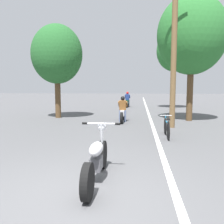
{
  "coord_description": "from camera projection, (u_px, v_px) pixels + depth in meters",
  "views": [
    {
      "loc": [
        1.03,
        -3.64,
        1.78
      ],
      "look_at": [
        0.07,
        4.62,
        0.9
      ],
      "focal_mm": 38.0,
      "sensor_mm": 36.0,
      "label": 1
    }
  ],
  "objects": [
    {
      "name": "ground_plane",
      "position": [
        75.0,
        196.0,
        3.91
      ],
      "size": [
        120.0,
        120.0,
        0.0
      ],
      "primitive_type": "plane",
      "color": "#515154"
    },
    {
      "name": "lane_stripe_edge",
      "position": [
        148.0,
        113.0,
        16.18
      ],
      "size": [
        0.14,
        48.0,
        0.01
      ],
      "primitive_type": "cube",
      "color": "white",
      "rests_on": "ground"
    },
    {
      "name": "utility_pole",
      "position": [
        174.0,
        39.0,
        10.06
      ],
      "size": [
        1.1,
        0.24,
        7.4
      ],
      "color": "brown",
      "rests_on": "ground"
    },
    {
      "name": "roadside_tree_right_near",
      "position": [
        192.0,
        35.0,
        12.1
      ],
      "size": [
        3.53,
        3.18,
        6.47
      ],
      "color": "#513A23",
      "rests_on": "ground"
    },
    {
      "name": "roadside_tree_right_far",
      "position": [
        175.0,
        51.0,
        19.29
      ],
      "size": [
        2.91,
        2.62,
        6.39
      ],
      "color": "#513A23",
      "rests_on": "ground"
    },
    {
      "name": "roadside_tree_left",
      "position": [
        57.0,
        55.0,
        13.4
      ],
      "size": [
        2.9,
        2.61,
        5.3
      ],
      "color": "#513A23",
      "rests_on": "ground"
    },
    {
      "name": "motorcycle_foreground",
      "position": [
        97.0,
        159.0,
        4.49
      ],
      "size": [
        0.81,
        2.13,
        1.04
      ],
      "color": "black",
      "rests_on": "ground"
    },
    {
      "name": "motorcycle_rider_lead",
      "position": [
        123.0,
        112.0,
        12.18
      ],
      "size": [
        0.5,
        2.06,
        1.31
      ],
      "color": "black",
      "rests_on": "ground"
    },
    {
      "name": "motorcycle_rider_far",
      "position": [
        127.0,
        101.0,
        21.05
      ],
      "size": [
        0.5,
        2.05,
        1.36
      ],
      "color": "black",
      "rests_on": "ground"
    },
    {
      "name": "bicycle_parked",
      "position": [
        167.0,
        127.0,
        8.43
      ],
      "size": [
        0.44,
        1.59,
        0.74
      ],
      "color": "black",
      "rests_on": "ground"
    }
  ]
}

